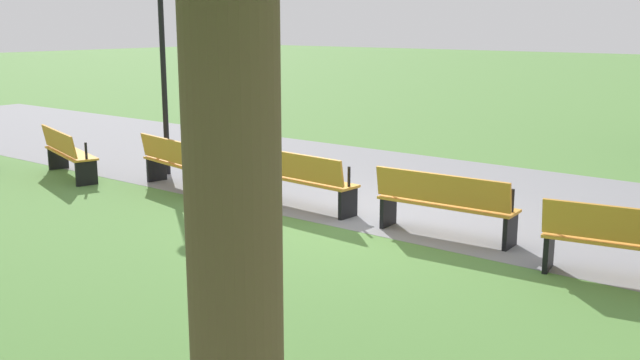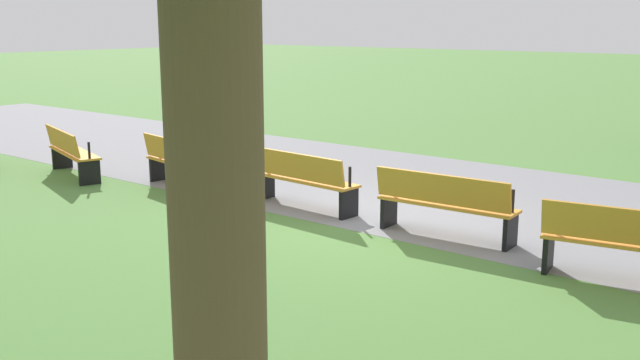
% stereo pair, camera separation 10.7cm
% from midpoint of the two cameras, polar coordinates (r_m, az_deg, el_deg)
% --- Properties ---
extents(ground_plane, '(120.00, 120.00, 0.00)m').
position_cam_midpoint_polar(ground_plane, '(10.51, 4.36, -3.20)').
color(ground_plane, '#54843D').
extents(path_paving, '(36.54, 5.60, 0.01)m').
position_cam_midpoint_polar(path_paving, '(12.35, 10.22, -1.01)').
color(path_paving, gray).
rests_on(path_paving, ground).
extents(bench_2, '(1.93, 1.00, 0.89)m').
position_cam_midpoint_polar(bench_2, '(14.11, -18.74, 2.15)').
color(bench_2, orange).
rests_on(bench_2, ground).
extents(bench_3, '(1.93, 0.80, 0.89)m').
position_cam_midpoint_polar(bench_3, '(12.54, -10.61, 1.39)').
color(bench_3, orange).
rests_on(bench_3, ground).
extents(bench_4, '(1.90, 0.58, 0.89)m').
position_cam_midpoint_polar(bench_4, '(11.04, -1.17, 0.14)').
color(bench_4, orange).
rests_on(bench_4, ground).
extents(bench_5, '(1.90, 0.58, 0.89)m').
position_cam_midpoint_polar(bench_5, '(9.68, 10.04, -1.79)').
color(bench_5, orange).
rests_on(bench_5, ground).
extents(bench_6, '(1.93, 0.80, 0.89)m').
position_cam_midpoint_polar(bench_6, '(8.54, 23.57, -4.54)').
color(bench_6, orange).
rests_on(bench_6, ground).
extents(lamp_post, '(0.32, 0.32, 3.66)m').
position_cam_midpoint_polar(lamp_post, '(13.71, -11.81, 11.11)').
color(lamp_post, black).
rests_on(lamp_post, ground).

